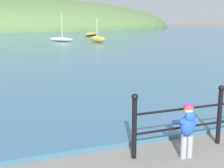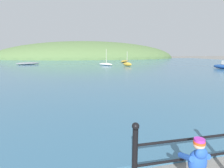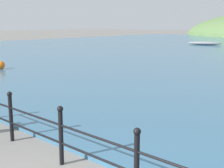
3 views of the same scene
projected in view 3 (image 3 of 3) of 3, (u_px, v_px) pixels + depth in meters
name	position (u px, v px, depth m)	size (l,w,h in m)	color
iron_railing	(94.00, 146.00, 5.48)	(9.51, 0.12, 1.21)	black
boat_white_sailboat	(205.00, 43.00, 37.98)	(4.16, 2.70, 0.44)	gray
mooring_buoy	(1.00, 65.00, 18.21)	(0.48, 0.48, 0.48)	orange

